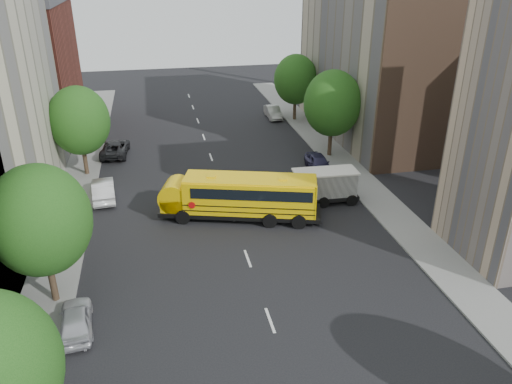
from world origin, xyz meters
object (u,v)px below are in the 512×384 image
object	(u,v)px
street_tree_2	(79,121)
parked_car_1	(103,190)
safari_truck	(319,186)
street_tree_5	(296,79)
street_tree_4	(333,103)
parked_car_5	(273,112)
parked_car_2	(115,148)
parked_car_4	(318,163)
school_bus	(239,195)
parked_car_0	(76,320)
street_tree_1	(40,220)

from	to	relation	value
street_tree_2	parked_car_1	distance (m)	6.86
safari_truck	parked_car_1	world-z (taller)	safari_truck
street_tree_5	street_tree_4	bearing A→B (deg)	-90.00
street_tree_2	parked_car_5	bearing A→B (deg)	34.09
street_tree_5	safari_truck	size ratio (longest dim) A/B	1.24
safari_truck	parked_car_2	size ratio (longest dim) A/B	1.19
parked_car_1	parked_car_5	xyz separation A→B (m)	(18.05, 18.65, -0.07)
parked_car_4	parked_car_2	bearing A→B (deg)	157.03
street_tree_2	parked_car_1	size ratio (longest dim) A/B	1.66
street_tree_2	school_bus	world-z (taller)	street_tree_2
school_bus	parked_car_1	size ratio (longest dim) A/B	2.52
street_tree_2	parked_car_2	size ratio (longest dim) A/B	1.52
street_tree_4	parked_car_1	distance (m)	21.36
school_bus	safari_truck	size ratio (longest dim) A/B	1.93
parked_car_0	parked_car_5	xyz separation A→B (m)	(18.40, 34.12, 0.04)
street_tree_1	street_tree_2	xyz separation A→B (m)	(0.00, 18.00, -0.12)
street_tree_1	parked_car_5	world-z (taller)	street_tree_1
parked_car_0	parked_car_5	world-z (taller)	parked_car_5
parked_car_2	parked_car_4	world-z (taller)	parked_car_2
parked_car_5	parked_car_2	bearing A→B (deg)	-152.85
school_bus	parked_car_4	world-z (taller)	school_bus
street_tree_4	parked_car_2	size ratio (longest dim) A/B	1.60
school_bus	safari_truck	world-z (taller)	school_bus
school_bus	parked_car_0	world-z (taller)	school_bus
street_tree_2	street_tree_4	world-z (taller)	street_tree_4
street_tree_4	parked_car_1	bearing A→B (deg)	-165.48
street_tree_2	parked_car_2	xyz separation A→B (m)	(2.20, 4.49, -4.12)
safari_truck	parked_car_4	size ratio (longest dim) A/B	1.47
parked_car_5	street_tree_2	bearing A→B (deg)	-145.61
street_tree_2	street_tree_5	size ratio (longest dim) A/B	1.03
school_bus	street_tree_2	bearing A→B (deg)	154.16
parked_car_5	street_tree_1	bearing A→B (deg)	-121.94
street_tree_1	street_tree_4	xyz separation A→B (m)	(22.00, 18.00, 0.12)
street_tree_1	parked_car_0	bearing A→B (deg)	-62.76
street_tree_5	safari_truck	world-z (taller)	street_tree_5
street_tree_2	street_tree_5	bearing A→B (deg)	28.61
parked_car_5	school_bus	bearing A→B (deg)	-108.98
school_bus	parked_car_2	xyz separation A→B (m)	(-9.24, 15.01, -1.10)
parked_car_0	street_tree_1	bearing A→B (deg)	-68.13
parked_car_0	parked_car_1	distance (m)	15.48
street_tree_2	parked_car_5	distance (m)	24.26
street_tree_1	street_tree_2	distance (m)	18.00
parked_car_2	street_tree_5	bearing A→B (deg)	-154.23
safari_truck	street_tree_4	bearing A→B (deg)	68.13
street_tree_4	parked_car_5	bearing A→B (deg)	99.32
street_tree_2	parked_car_2	bearing A→B (deg)	63.90
school_bus	parked_car_5	size ratio (longest dim) A/B	2.78
school_bus	parked_car_4	bearing A→B (deg)	58.06
street_tree_4	parked_car_4	bearing A→B (deg)	-124.45
parked_car_1	parked_car_4	xyz separation A→B (m)	(18.11, 2.12, -0.06)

